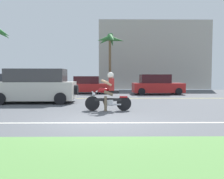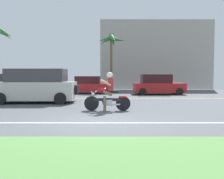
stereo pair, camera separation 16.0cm
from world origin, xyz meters
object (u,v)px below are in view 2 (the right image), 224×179
parked_car_1 (90,85)px  motorcyclist (108,94)px  suv_nearby (37,86)px  palm_tree_1 (111,42)px  parked_car_2 (158,85)px  parked_car_0 (16,84)px

parked_car_1 → motorcyclist: bearing=-80.4°
motorcyclist → suv_nearby: suv_nearby is taller
suv_nearby → palm_tree_1: 11.27m
motorcyclist → parked_car_1: 10.57m
parked_car_1 → parked_car_2: size_ratio=0.88×
motorcyclist → parked_car_0: 13.35m
motorcyclist → parked_car_2: motorcyclist is taller
parked_car_0 → parked_car_2: size_ratio=1.07×
parked_car_0 → parked_car_1: bearing=-0.6°
motorcyclist → parked_car_2: 10.12m
suv_nearby → palm_tree_1: bearing=66.6°
parked_car_0 → parked_car_1: (6.49, -0.07, -0.09)m
suv_nearby → parked_car_2: suv_nearby is taller
suv_nearby → parked_car_0: 8.40m
parked_car_1 → suv_nearby: bearing=-107.9°
parked_car_2 → palm_tree_1: 6.65m
suv_nearby → parked_car_0: suv_nearby is taller
motorcyclist → parked_car_2: (3.99, 9.30, 0.05)m
parked_car_0 → palm_tree_1: 9.57m
suv_nearby → parked_car_0: bearing=119.6°
parked_car_2 → palm_tree_1: palm_tree_1 is taller
suv_nearby → parked_car_1: 7.60m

